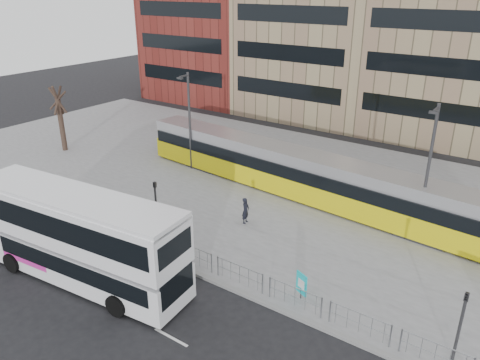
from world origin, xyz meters
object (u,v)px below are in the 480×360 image
Objects in this scene: traffic_light_east at (462,318)px; lamp_post_east at (428,168)px; pedestrian at (246,211)px; lamp_post_west at (189,118)px; ad_panel at (301,284)px; bare_tree at (55,84)px; traffic_light_west at (156,200)px; double_decker_bus at (79,235)px; tram at (301,174)px.

lamp_post_east is at bearing 113.12° from traffic_light_east.
lamp_post_west is at bearing 51.15° from pedestrian.
traffic_light_east is at bearing -118.54° from pedestrian.
ad_panel is 6.71m from traffic_light_east.
bare_tree reaches higher than traffic_light_east.
traffic_light_west is 16.49m from traffic_light_east.
double_decker_bus is at bearing -132.69° from lamp_post_east.
lamp_post_west reaches higher than tram.
tram reaches higher than pedestrian.
bare_tree is (-20.36, 1.96, 4.94)m from pedestrian.
lamp_post_west reaches higher than ad_panel.
ad_panel is (9.58, 4.58, -1.55)m from double_decker_bus.
lamp_post_east is (8.98, 4.17, 3.44)m from pedestrian.
tram is 21.82m from bare_tree.
tram reaches higher than traffic_light_west.
ad_panel is 0.18× the size of bare_tree.
double_decker_bus is 16.83m from traffic_light_east.
ad_panel is 7.76m from pedestrian.
lamp_post_east is (17.53, -0.76, 0.17)m from lamp_post_west.
ad_panel is 0.43× the size of traffic_light_west.
tram is 3.57× the size of lamp_post_west.
tram is 16.35× the size of pedestrian.
pedestrian is 10.40m from lamp_post_west.
lamp_post_west reaches higher than double_decker_bus.
lamp_post_west is 12.29m from bare_tree.
pedestrian is 0.52× the size of traffic_light_west.
tram is 8.55× the size of traffic_light_east.
bare_tree is (-11.80, -2.97, 1.67)m from lamp_post_west.
bare_tree reaches higher than double_decker_bus.
lamp_post_east is 29.46m from bare_tree.
double_decker_bus reaches higher than tram.
tram is at bearing 139.67° from traffic_light_east.
double_decker_bus reaches higher than pedestrian.
tram is 5.51m from pedestrian.
lamp_post_west reaches higher than traffic_light_east.
lamp_post_east is at bearing -2.49° from lamp_post_west.
lamp_post_east reaches higher than lamp_post_west.
traffic_light_east is 34.06m from bare_tree.
double_decker_bus is 10.73m from ad_panel.
lamp_post_west is at bearing 177.51° from lamp_post_east.
traffic_light_west is (-4.41, -9.18, 0.41)m from tram.
bare_tree reaches higher than lamp_post_west.
traffic_light_east is at bearing -4.92° from traffic_light_west.
bare_tree reaches higher than ad_panel.
lamp_post_east reaches higher than tram.
double_decker_bus is 5.42m from traffic_light_west.
double_decker_bus is 18.26m from lamp_post_east.
traffic_light_east is 9.85m from lamp_post_east.
bare_tree reaches higher than pedestrian.
pedestrian is 13.70m from traffic_light_east.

